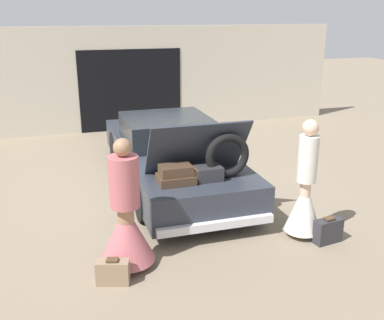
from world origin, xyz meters
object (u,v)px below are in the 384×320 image
object	(u,v)px
car	(171,154)
person_right	(305,195)
suitcase_beside_left_person	(113,272)
person_left	(126,223)
suitcase_beside_right_person	(328,231)

from	to	relation	value
car	person_right	xyz separation A→B (m)	(1.30, -2.68, 0.08)
suitcase_beside_left_person	person_left	bearing A→B (deg)	56.93
person_left	suitcase_beside_left_person	distance (m)	0.63
person_right	car	bearing A→B (deg)	18.48
car	suitcase_beside_left_person	xyz separation A→B (m)	(-1.54, -3.11, -0.41)
person_left	suitcase_beside_right_person	xyz separation A→B (m)	(2.83, -0.24, -0.43)
car	suitcase_beside_left_person	size ratio (longest dim) A/B	11.85
person_left	suitcase_beside_right_person	size ratio (longest dim) A/B	3.91
person_right	suitcase_beside_right_person	xyz separation A→B (m)	(0.24, -0.30, -0.46)
suitcase_beside_left_person	suitcase_beside_right_person	xyz separation A→B (m)	(3.08, 0.13, 0.02)
car	person_left	bearing A→B (deg)	-115.38
suitcase_beside_left_person	suitcase_beside_right_person	distance (m)	3.08
car	suitcase_beside_left_person	bearing A→B (deg)	-116.36
person_right	suitcase_beside_left_person	world-z (taller)	person_right
car	person_left	xyz separation A→B (m)	(-1.30, -2.74, 0.04)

